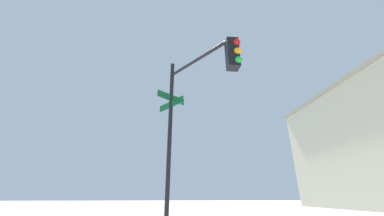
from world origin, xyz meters
TOP-DOWN VIEW (x-y plane):
  - traffic_signal_near at (-6.50, -6.58)m, footprint 2.50×2.02m

SIDE VIEW (x-z plane):
  - traffic_signal_near at x=-6.50m, z-range 1.05..6.17m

